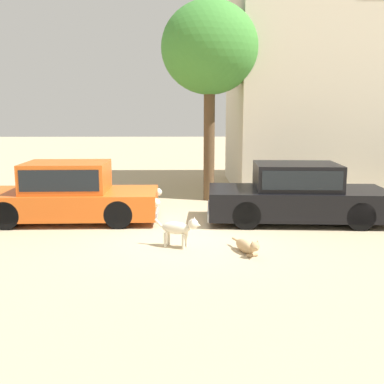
% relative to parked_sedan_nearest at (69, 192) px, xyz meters
% --- Properties ---
extents(ground_plane, '(80.00, 80.00, 0.00)m').
position_rel_parked_sedan_nearest_xyz_m(ground_plane, '(2.89, -1.23, -0.72)').
color(ground_plane, tan).
extents(parked_sedan_nearest, '(4.47, 1.86, 1.46)m').
position_rel_parked_sedan_nearest_xyz_m(parked_sedan_nearest, '(0.00, 0.00, 0.00)').
color(parked_sedan_nearest, '#D15619').
rests_on(parked_sedan_nearest, ground_plane).
extents(parked_sedan_second, '(4.53, 2.03, 1.44)m').
position_rel_parked_sedan_nearest_xyz_m(parked_sedan_second, '(5.59, -0.17, -0.01)').
color(parked_sedan_second, black).
rests_on(parked_sedan_second, ground_plane).
extents(stray_dog_spotted, '(0.96, 0.46, 0.64)m').
position_rel_parked_sedan_nearest_xyz_m(stray_dog_spotted, '(2.74, -2.30, -0.32)').
color(stray_dog_spotted, beige).
rests_on(stray_dog_spotted, ground_plane).
extents(stray_dog_tan, '(0.43, 1.02, 0.34)m').
position_rel_parked_sedan_nearest_xyz_m(stray_dog_tan, '(4.03, -2.72, -0.58)').
color(stray_dog_tan, tan).
rests_on(stray_dog_tan, ground_plane).
extents(acacia_tree_left, '(2.84, 2.55, 5.86)m').
position_rel_parked_sedan_nearest_xyz_m(acacia_tree_left, '(3.60, 2.71, 3.74)').
color(acacia_tree_left, brown).
rests_on(acacia_tree_left, ground_plane).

